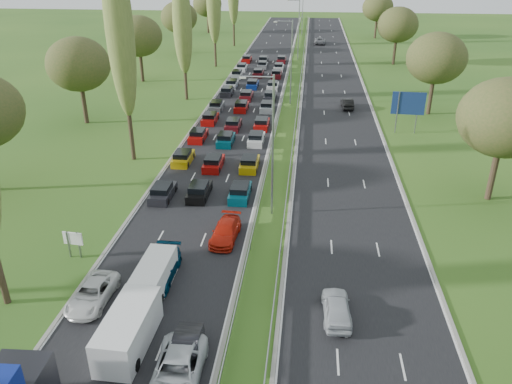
% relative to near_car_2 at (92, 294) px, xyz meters
% --- Properties ---
extents(ground, '(260.00, 260.00, 0.00)m').
position_rel_near_car_2_xyz_m(ground, '(10.48, 50.40, -0.67)').
color(ground, '#285219').
rests_on(ground, ground).
extents(near_carriageway, '(10.50, 215.00, 0.04)m').
position_rel_near_car_2_xyz_m(near_carriageway, '(3.73, 52.90, -0.67)').
color(near_carriageway, black).
rests_on(near_carriageway, ground).
extents(far_carriageway, '(10.50, 215.00, 0.04)m').
position_rel_near_car_2_xyz_m(far_carriageway, '(17.23, 52.90, -0.67)').
color(far_carriageway, black).
rests_on(far_carriageway, ground).
extents(central_reservation, '(2.36, 215.00, 0.32)m').
position_rel_near_car_2_xyz_m(central_reservation, '(10.48, 52.90, -0.12)').
color(central_reservation, gray).
rests_on(central_reservation, ground).
extents(lamp_columns, '(0.18, 140.18, 12.00)m').
position_rel_near_car_2_xyz_m(lamp_columns, '(10.48, 48.40, 5.33)').
color(lamp_columns, gray).
rests_on(lamp_columns, ground).
extents(poplar_row, '(2.80, 127.80, 22.44)m').
position_rel_near_car_2_xyz_m(poplar_row, '(-5.52, 38.56, 11.71)').
color(poplar_row, '#2D2116').
rests_on(poplar_row, ground).
extents(woodland_left, '(8.00, 166.00, 11.10)m').
position_rel_near_car_2_xyz_m(woodland_left, '(-16.02, 33.02, 7.01)').
color(woodland_left, '#2D2116').
rests_on(woodland_left, ground).
extents(woodland_right, '(8.00, 153.00, 11.10)m').
position_rel_near_car_2_xyz_m(woodland_right, '(29.98, 37.06, 7.01)').
color(woodland_right, '#2D2116').
rests_on(woodland_right, ground).
extents(traffic_queue_fill, '(9.08, 68.48, 0.80)m').
position_rel_near_car_2_xyz_m(traffic_queue_fill, '(3.72, 47.76, -0.23)').
color(traffic_queue_fill, black).
rests_on(traffic_queue_fill, ground).
extents(near_car_2, '(2.30, 4.77, 1.31)m').
position_rel_near_car_2_xyz_m(near_car_2, '(0.00, 0.00, 0.00)').
color(near_car_2, silver).
rests_on(near_car_2, near_carriageway).
extents(near_car_7, '(2.11, 5.18, 1.50)m').
position_rel_near_car_2_xyz_m(near_car_7, '(3.58, 3.04, 0.10)').
color(near_car_7, '#05304C').
rests_on(near_car_7, near_carriageway).
extents(near_car_9, '(1.67, 4.28, 1.39)m').
position_rel_near_car_2_xyz_m(near_car_9, '(7.13, -4.43, 0.04)').
color(near_car_9, black).
rests_on(near_car_9, near_carriageway).
extents(near_car_10, '(2.69, 5.55, 1.52)m').
position_rel_near_car_2_xyz_m(near_car_10, '(7.08, -5.96, 0.11)').
color(near_car_10, '#B6BCC1').
rests_on(near_car_10, near_carriageway).
extents(near_car_11, '(2.19, 4.77, 1.35)m').
position_rel_near_car_2_xyz_m(near_car_11, '(7.21, 8.70, 0.02)').
color(near_car_11, '#B71B0B').
rests_on(near_car_11, near_carriageway).
extents(near_car_12, '(1.86, 3.98, 1.32)m').
position_rel_near_car_2_xyz_m(near_car_12, '(7.09, 8.77, 0.00)').
color(near_car_12, silver).
rests_on(near_car_12, near_carriageway).
extents(far_car_0, '(1.88, 4.27, 1.43)m').
position_rel_near_car_2_xyz_m(far_car_0, '(15.51, 0.19, 0.06)').
color(far_car_0, '#B2B6BC').
rests_on(far_car_0, far_carriageway).
extents(far_car_1, '(1.78, 4.40, 1.42)m').
position_rel_near_car_2_xyz_m(far_car_1, '(18.79, 47.01, 0.06)').
color(far_car_1, black).
rests_on(far_car_1, far_carriageway).
extents(far_car_2, '(2.81, 5.80, 1.59)m').
position_rel_near_car_2_xyz_m(far_car_2, '(15.31, 104.25, 0.14)').
color(far_car_2, slate).
rests_on(far_car_2, far_carriageway).
extents(white_van_front, '(2.20, 5.62, 2.26)m').
position_rel_near_car_2_xyz_m(white_van_front, '(3.69, -3.35, 0.48)').
color(white_van_front, silver).
rests_on(white_van_front, near_carriageway).
extents(white_van_rear, '(1.90, 4.84, 1.95)m').
position_rel_near_car_2_xyz_m(white_van_rear, '(3.54, 2.16, 0.33)').
color(white_van_rear, white).
rests_on(white_van_rear, near_carriageway).
extents(info_sign, '(1.50, 0.24, 2.10)m').
position_rel_near_car_2_xyz_m(info_sign, '(-3.42, 4.97, 0.70)').
color(info_sign, gray).
rests_on(info_sign, ground).
extents(direction_sign, '(4.00, 0.33, 5.20)m').
position_rel_near_car_2_xyz_m(direction_sign, '(25.38, 36.61, 2.89)').
color(direction_sign, gray).
rests_on(direction_sign, ground).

